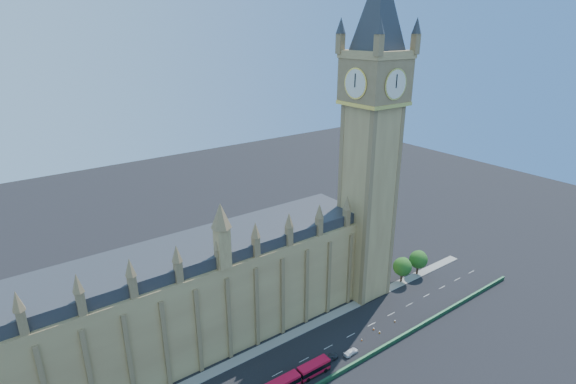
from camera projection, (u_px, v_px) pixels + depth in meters
ground at (291, 367)px, 109.03m from camera, size 400.00×400.00×0.00m
palace_westminster at (152, 311)px, 106.97m from camera, size 120.00×20.00×28.00m
elizabeth_tower at (373, 117)px, 121.93m from camera, size 20.59×20.59×105.00m
kerb_north at (269, 345)px, 116.18m from camera, size 160.00×3.00×0.16m
tree_east_near at (403, 266)px, 143.75m from camera, size 6.00×6.00×8.50m
tree_east_far at (419, 259)px, 148.20m from camera, size 6.00×6.00×8.50m
red_bus at (297, 377)px, 103.53m from camera, size 18.20×3.12×3.09m
car_grey at (329, 358)px, 110.81m from camera, size 4.77×1.95×1.62m
car_silver at (317, 365)px, 108.64m from camera, size 4.37×1.94×1.39m
car_white at (351, 352)px, 113.02m from camera, size 4.51×2.13×1.27m
cone_a at (362, 340)px, 117.97m from camera, size 0.50×0.50×0.66m
cone_b at (380, 332)px, 120.85m from camera, size 0.51×0.51×0.72m
cone_c at (374, 329)px, 122.18m from camera, size 0.58×0.58×0.79m
cone_d at (395, 321)px, 125.46m from camera, size 0.50×0.50×0.65m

